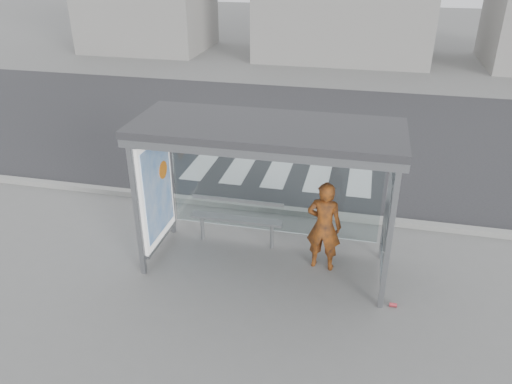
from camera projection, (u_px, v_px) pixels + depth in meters
The scene contains 9 objects.
ground at pixel (265, 265), 8.88m from camera, with size 80.00×80.00×0.00m, color slate.
road at pixel (314, 132), 14.96m from camera, with size 30.00×10.00×0.01m, color #29292C.
curb at pixel (284, 210), 10.54m from camera, with size 30.00×0.18×0.12m, color gray.
crosswalk at pixel (282, 163), 12.88m from camera, with size 4.55×3.00×0.00m.
bus_shelter at pixel (245, 159), 8.10m from camera, with size 4.25×1.65×2.62m.
building_center at pixel (345, 3), 23.39m from camera, with size 8.00×5.00×5.00m, color gray.
person at pixel (324, 226), 8.47m from camera, with size 0.60×0.39×1.65m, color #BE4B11.
bench at pixel (237, 218), 9.27m from camera, with size 1.74×0.22×0.90m.
soda_can at pixel (393, 305), 7.85m from camera, with size 0.06×0.06×0.12m, color #E5434F.
Camera 1 is at (1.48, -7.18, 5.17)m, focal length 35.00 mm.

